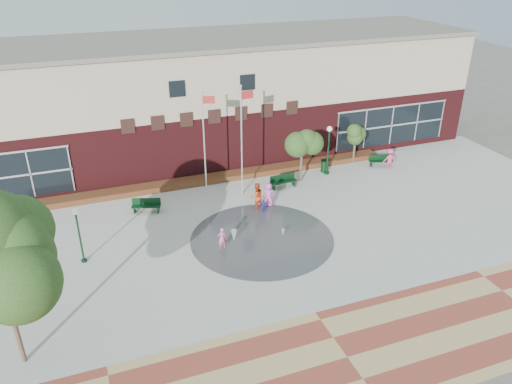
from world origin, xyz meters
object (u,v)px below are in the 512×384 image
object	(u,v)px
flagpole_right	(242,136)
trash_can	(324,166)
flagpole_left	(205,140)
child_splash	(222,238)
bench_left	(146,208)

from	to	relation	value
flagpole_right	trash_can	world-z (taller)	flagpole_right
flagpole_left	child_splash	bearing A→B (deg)	-79.98
flagpole_left	bench_left	xyz separation A→B (m)	(-4.26, -0.79, -3.84)
flagpole_right	child_splash	distance (m)	7.83
bench_left	child_splash	world-z (taller)	child_splash
bench_left	flagpole_right	bearing A→B (deg)	20.62
bench_left	flagpole_left	bearing A→B (deg)	28.35
flagpole_left	flagpole_right	world-z (taller)	flagpole_right
flagpole_right	bench_left	distance (m)	7.77
flagpole_left	trash_can	xyz separation A→B (m)	(9.39, 0.88, -3.65)
trash_can	bench_left	bearing A→B (deg)	-173.04
flagpole_right	child_splash	bearing A→B (deg)	-126.11
flagpole_right	bench_left	bearing A→B (deg)	175.40
child_splash	bench_left	bearing A→B (deg)	-67.34
flagpole_right	child_splash	world-z (taller)	flagpole_right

